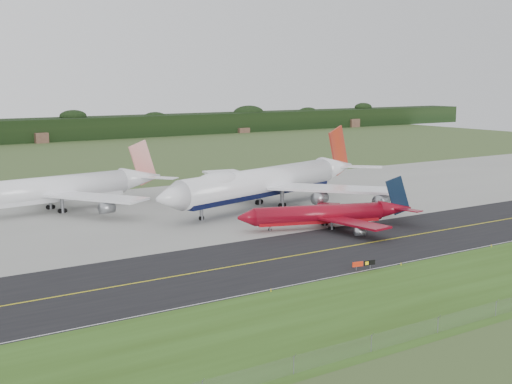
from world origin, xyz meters
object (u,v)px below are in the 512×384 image
(jet_red_737, at_px, (328,214))
(taxiway_sign, at_px, (364,264))
(jet_ba_747, at_px, (266,182))
(jet_star_tail, at_px, (55,190))

(jet_red_737, xyz_separation_m, taxiway_sign, (-17.78, -31.32, -2.02))
(jet_ba_747, relative_size, jet_red_737, 1.90)
(jet_red_737, relative_size, taxiway_sign, 8.78)
(jet_ba_747, distance_m, jet_red_737, 29.79)
(jet_ba_747, xyz_separation_m, taxiway_sign, (-21.24, -60.68, -5.63))
(taxiway_sign, bearing_deg, jet_red_737, 60.42)
(jet_ba_747, height_order, jet_red_737, jet_ba_747)
(jet_star_tail, bearing_deg, jet_red_737, -50.73)
(jet_ba_747, relative_size, jet_star_tail, 1.22)
(jet_ba_747, xyz_separation_m, jet_star_tail, (-48.07, 25.19, -1.15))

